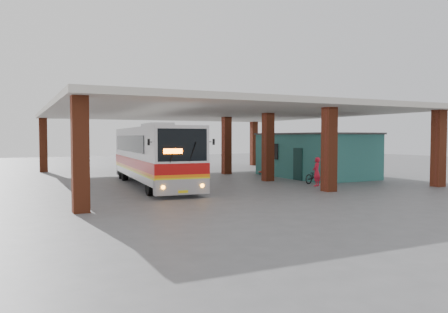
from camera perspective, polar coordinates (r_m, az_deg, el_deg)
ground at (r=24.15m, az=3.43°, el=-4.15°), size 90.00×90.00×0.00m
brick_columns at (r=29.08m, az=1.05°, el=1.29°), size 20.10×21.60×4.35m
canopy_roof at (r=30.07m, az=-1.83°, el=5.76°), size 21.00×23.00×0.30m
shop_building at (r=31.51m, az=11.76°, el=0.22°), size 5.20×8.20×3.11m
coach_bus at (r=25.59m, az=-9.21°, el=0.20°), size 3.50×12.47×3.59m
motorcycle at (r=27.03m, az=11.73°, el=-2.49°), size 1.88×1.11×0.93m
pedestrian at (r=25.57m, az=12.00°, el=-1.96°), size 0.72×0.65×1.66m
red_chair at (r=32.69m, az=5.12°, el=-1.75°), size 0.53×0.53×0.80m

